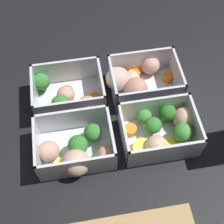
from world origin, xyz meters
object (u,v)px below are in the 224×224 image
container_near_left (137,80)px  container_far_left (164,130)px  container_far_right (77,150)px  container_near_right (68,96)px

container_near_left → container_far_left: (-0.03, 0.12, -0.00)m
container_near_left → container_far_left: size_ratio=1.02×
container_near_left → container_far_right: 0.20m
container_near_right → container_far_right: 0.12m
container_near_left → container_far_right: bearing=44.3°
container_near_left → container_near_right: size_ratio=1.15×
container_near_right → container_far_left: size_ratio=0.89×
container_near_left → container_near_right: bearing=6.0°
container_near_left → container_near_right: 0.15m
container_far_left → container_far_right: 0.17m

